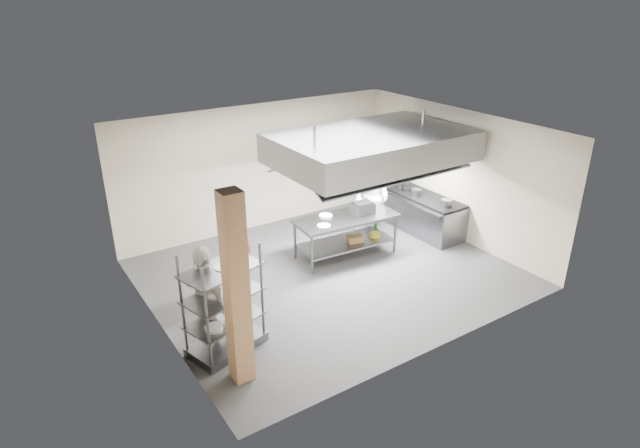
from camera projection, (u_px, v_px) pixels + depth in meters
floor at (330, 274)px, 11.00m from camera, size 7.00×7.00×0.00m
ceiling at (331, 130)px, 9.79m from camera, size 7.00×7.00×0.00m
wall_back at (259, 167)px, 12.68m from camera, size 7.00×0.00×7.00m
wall_left at (152, 251)px, 8.63m from camera, size 0.00×6.00×6.00m
wall_right at (457, 175)px, 12.16m from camera, size 0.00×6.00×6.00m
column at (237, 291)px, 7.48m from camera, size 0.30×0.30×3.00m
exhaust_hood at (372, 147)px, 10.99m from camera, size 4.00×2.50×0.60m
hood_strip_a at (336, 169)px, 10.67m from camera, size 1.60×0.12×0.04m
hood_strip_b at (404, 155)px, 11.58m from camera, size 1.60×0.12×0.04m
wall_shelf at (325, 157)px, 13.47m from camera, size 1.50×0.28×0.04m
island at (346, 236)px, 11.60m from camera, size 2.31×1.11×0.91m
island_worktop at (346, 218)px, 11.43m from camera, size 2.31×1.11×0.06m
island_undershelf at (346, 243)px, 11.67m from camera, size 2.12×1.00×0.04m
pass_rack at (223, 301)px, 8.37m from camera, size 1.35×1.00×1.80m
cooking_range at (424, 215)px, 12.77m from camera, size 0.80×2.00×0.84m
range_top at (426, 198)px, 12.58m from camera, size 0.78×1.96×0.06m
chef_head at (235, 252)px, 9.97m from camera, size 0.65×0.76×1.78m
chef_line at (372, 197)px, 12.33m from camera, size 0.89×1.06×1.94m
chef_plating at (205, 297)px, 8.46m from camera, size 0.61×1.12×1.80m
griddle at (363, 208)px, 11.58m from camera, size 0.47×0.37×0.22m
wicker_basket at (355, 239)px, 11.63m from camera, size 0.36×0.29×0.14m
stockpot at (416, 193)px, 12.58m from camera, size 0.24×0.24×0.17m
plate_stack at (225, 318)px, 8.50m from camera, size 0.28×0.28×0.05m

